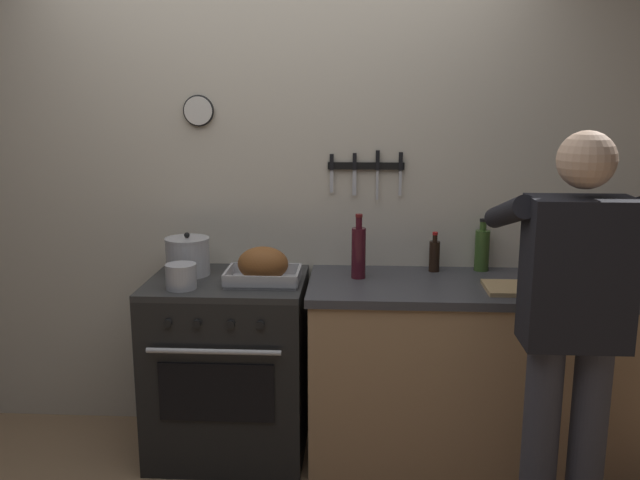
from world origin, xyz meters
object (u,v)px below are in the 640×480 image
at_px(roasting_pan, 263,267).
at_px(bottle_wine_red, 359,251).
at_px(stove, 229,366).
at_px(stock_pot, 188,256).
at_px(person_cook, 572,320).
at_px(saucepan, 181,276).
at_px(bottle_soy_sauce, 434,255).
at_px(cutting_board, 524,288).
at_px(bottle_cooking_oil, 556,255).
at_px(bottle_hot_sauce, 526,261).
at_px(bottle_olive_oil, 482,249).

distance_m(roasting_pan, bottle_wine_red, 0.47).
relative_size(stove, stock_pot, 4.08).
height_order(person_cook, saucepan, person_cook).
height_order(stock_pot, bottle_soy_sauce, stock_pot).
distance_m(stove, person_cook, 1.68).
xyz_separation_m(cutting_board, bottle_cooking_oil, (0.21, 0.26, 0.10)).
distance_m(cutting_board, bottle_wine_red, 0.79).
height_order(roasting_pan, bottle_hot_sauce, bottle_hot_sauce).
bearing_deg(saucepan, bottle_cooking_oil, 10.15).
xyz_separation_m(stock_pot, cutting_board, (1.61, -0.19, -0.08)).
relative_size(person_cook, bottle_cooking_oil, 6.47).
bearing_deg(bottle_cooking_oil, bottle_wine_red, -174.98).
distance_m(stock_pot, bottle_cooking_oil, 1.83).
distance_m(cutting_board, bottle_hot_sauce, 0.25).
height_order(roasting_pan, bottle_olive_oil, bottle_olive_oil).
bearing_deg(bottle_cooking_oil, person_cook, -101.59).
bearing_deg(roasting_pan, person_cook, -26.43).
height_order(bottle_cooking_oil, bottle_soy_sauce, bottle_cooking_oil).
bearing_deg(cutting_board, stove, 175.35).
bearing_deg(bottle_hot_sauce, roasting_pan, -172.39).
bearing_deg(person_cook, bottle_wine_red, 36.44).
relative_size(stove, bottle_olive_oil, 3.35).
bearing_deg(cutting_board, roasting_pan, 177.14).
xyz_separation_m(cutting_board, bottle_wine_red, (-0.76, 0.18, 0.12)).
bearing_deg(stock_pot, bottle_cooking_oil, 2.31).
relative_size(roasting_pan, cutting_board, 0.98).
height_order(cutting_board, bottle_soy_sauce, bottle_soy_sauce).
bearing_deg(saucepan, stove, 43.82).
height_order(stock_pot, bottle_wine_red, bottle_wine_red).
height_order(stove, bottle_cooking_oil, bottle_cooking_oil).
relative_size(stove, bottle_wine_red, 2.83).
relative_size(person_cook, bottle_wine_red, 5.22).
bearing_deg(stock_pot, person_cook, -24.56).
bearing_deg(bottle_olive_oil, bottle_cooking_oil, -15.45).
bearing_deg(bottle_olive_oil, person_cook, -79.24).
height_order(cutting_board, bottle_olive_oil, bottle_olive_oil).
distance_m(roasting_pan, cutting_board, 1.22).
bearing_deg(cutting_board, bottle_olive_oil, 110.59).
relative_size(stock_pot, bottle_soy_sauce, 1.08).
bearing_deg(cutting_board, person_cook, -85.89).
relative_size(roasting_pan, bottle_olive_oil, 1.31).
bearing_deg(bottle_wine_red, cutting_board, -13.18).
xyz_separation_m(stove, bottle_hot_sauce, (1.46, 0.12, 0.53)).
relative_size(cutting_board, bottle_wine_red, 1.13).
relative_size(stock_pot, bottle_wine_red, 0.69).
distance_m(stock_pot, saucepan, 0.25).
bearing_deg(person_cook, bottle_hot_sauce, -12.01).
bearing_deg(bottle_cooking_oil, stock_pot, -177.69).
xyz_separation_m(saucepan, cutting_board, (1.58, 0.06, -0.05)).
distance_m(saucepan, bottle_cooking_oil, 1.82).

